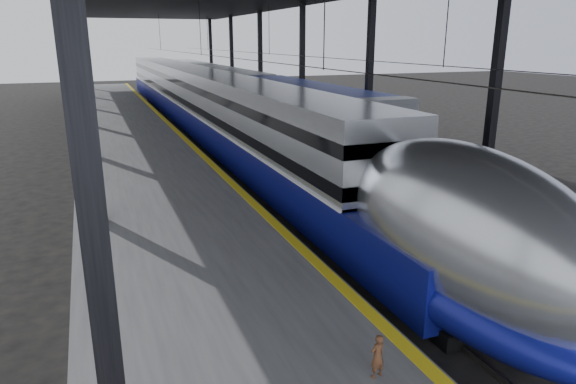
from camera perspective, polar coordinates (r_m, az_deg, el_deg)
ground at (r=14.34m, az=4.76°, el=-10.20°), size 160.00×160.00×0.00m
platform at (r=32.10m, az=-16.98°, el=5.13°), size 6.00×80.00×1.00m
yellow_strip at (r=32.33m, az=-12.09°, el=6.47°), size 0.30×80.00×0.01m
rails at (r=33.69m, az=-3.21°, el=5.61°), size 6.52×80.00×0.16m
tgv_train at (r=37.47m, az=-9.34°, el=9.59°), size 3.08×65.20×4.41m
second_train at (r=48.99m, az=-6.23°, el=11.18°), size 2.83×56.05×3.89m
child at (r=9.06m, az=9.90°, el=-17.52°), size 0.32×0.25×0.79m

